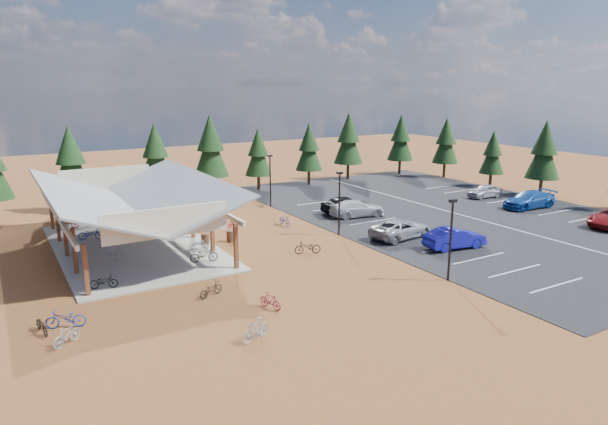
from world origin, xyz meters
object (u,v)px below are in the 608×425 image
at_px(bike_8, 42,325).
at_px(car_4, 345,204).
at_px(bike_9, 67,335).
at_px(car_1, 455,238).
at_px(bike_11, 270,301).
at_px(bike_16, 308,247).
at_px(bike_7, 126,215).
at_px(bike_pavilion, 130,197).
at_px(bike_10, 66,319).
at_px(bike_13, 256,330).
at_px(lamp_post_1, 339,199).
at_px(bike_6, 170,228).
at_px(car_8, 485,191).
at_px(bike_5, 198,246).
at_px(trash_bin_0, 205,239).
at_px(bike_1, 113,252).
at_px(bike_0, 104,282).
at_px(car_3, 357,208).
at_px(trash_bin_1, 230,236).
at_px(lamp_post_0, 451,234).
at_px(bike_3, 82,221).
at_px(car_7, 529,200).
at_px(bike_14, 285,220).
at_px(bike_4, 204,255).
at_px(bike_15, 234,222).
at_px(car_2, 401,229).
at_px(bike_12, 211,289).
at_px(bike_2, 91,234).
at_px(lamp_post_2, 270,177).

xyz_separation_m(bike_8, car_4, (27.13, 13.29, 0.40)).
distance_m(bike_9, car_1, 26.79).
height_order(bike_11, bike_16, bike_16).
relative_size(bike_7, car_4, 0.39).
bearing_deg(bike_pavilion, bike_9, -114.61).
height_order(bike_10, bike_16, bike_10).
bearing_deg(bike_13, lamp_post_1, 112.75).
bearing_deg(car_1, bike_6, 57.93).
height_order(car_1, car_8, car_1).
xyz_separation_m(bike_pavilion, bike_9, (-6.47, -14.12, -3.35)).
relative_size(car_1, car_8, 1.16).
bearing_deg(bike_5, car_1, -117.98).
bearing_deg(trash_bin_0, bike_1, -178.77).
height_order(bike_0, bike_1, bike_1).
bearing_deg(car_4, car_3, -177.84).
bearing_deg(bike_9, bike_1, -57.19).
xyz_separation_m(trash_bin_1, bike_7, (-5.51, 10.15, 0.19)).
height_order(lamp_post_0, bike_7, lamp_post_0).
bearing_deg(bike_3, car_7, -123.94).
bearing_deg(lamp_post_0, bike_14, 97.90).
relative_size(bike_5, bike_11, 1.01).
xyz_separation_m(bike_4, bike_8, (-10.53, -6.03, -0.16)).
xyz_separation_m(lamp_post_0, car_4, (4.79, 18.09, -2.15)).
relative_size(bike_0, bike_15, 1.07).
relative_size(trash_bin_1, car_2, 0.17).
bearing_deg(bike_1, lamp_post_1, -88.39).
relative_size(bike_pavilion, lamp_post_1, 3.77).
bearing_deg(car_4, car_2, 173.30).
height_order(lamp_post_1, bike_5, lamp_post_1).
distance_m(trash_bin_0, bike_14, 8.16).
xyz_separation_m(bike_1, bike_8, (-5.37, -9.85, -0.14)).
relative_size(bike_5, bike_12, 0.94).
xyz_separation_m(bike_9, car_2, (25.14, 5.90, 0.30)).
bearing_deg(bike_2, bike_15, -80.75).
height_order(bike_0, bike_7, bike_7).
xyz_separation_m(bike_0, bike_1, (1.65, 5.45, 0.05)).
relative_size(bike_pavilion, bike_16, 10.32).
height_order(bike_14, car_7, car_7).
height_order(bike_1, car_7, car_7).
xyz_separation_m(bike_2, bike_5, (6.02, -7.35, -0.02)).
height_order(bike_0, bike_10, bike_10).
bearing_deg(trash_bin_1, car_7, -7.94).
distance_m(bike_11, car_8, 36.00).
height_order(lamp_post_2, bike_8, lamp_post_2).
bearing_deg(bike_12, bike_2, -9.18).
distance_m(bike_9, bike_16, 17.86).
height_order(bike_10, bike_12, bike_10).
relative_size(lamp_post_0, lamp_post_1, 1.00).
bearing_deg(bike_6, car_1, -128.35).
relative_size(bike_9, bike_12, 0.96).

